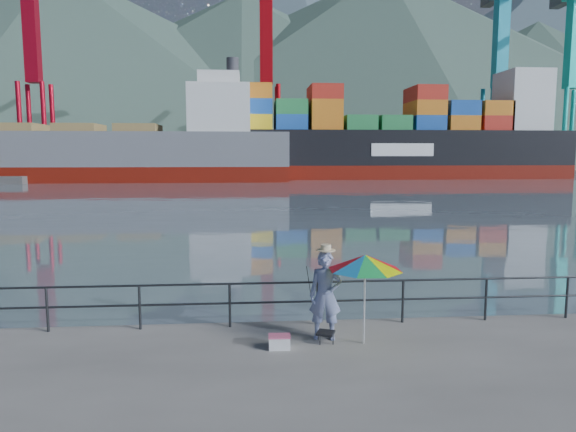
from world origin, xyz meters
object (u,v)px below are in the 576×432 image
object	(u,v)px
fisherman	(325,295)
beach_umbrella	(365,263)
container_ship	(404,142)
cooler_bag	(279,343)
bulk_carrier	(113,152)

from	to	relation	value
fisherman	beach_umbrella	world-z (taller)	fisherman
beach_umbrella	container_ship	bearing A→B (deg)	72.31
cooler_bag	bulk_carrier	world-z (taller)	bulk_carrier
beach_umbrella	cooler_bag	distance (m)	2.38
fisherman	container_ship	bearing A→B (deg)	81.81
beach_umbrella	fisherman	bearing A→B (deg)	155.16
bulk_carrier	container_ship	xyz separation A→B (m)	(46.09, 5.94, 1.79)
beach_umbrella	bulk_carrier	distance (m)	72.19
beach_umbrella	bulk_carrier	xyz separation A→B (m)	(-22.30, 68.62, 2.35)
fisherman	bulk_carrier	xyz separation A→B (m)	(-21.54, 68.27, 3.12)
fisherman	beach_umbrella	xyz separation A→B (m)	(0.76, -0.35, 0.77)
cooler_bag	fisherman	bearing A→B (deg)	28.43
fisherman	bulk_carrier	bearing A→B (deg)	117.62
bulk_carrier	container_ship	world-z (taller)	container_ship
fisherman	bulk_carrier	distance (m)	71.66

